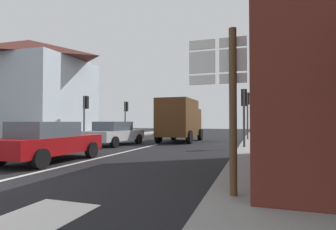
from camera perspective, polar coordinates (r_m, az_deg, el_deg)
The scene contains 14 objects.
ground_plane at distance 15.33m, azimuth -5.05°, elevation -6.92°, with size 80.00×80.00×0.00m, color black.
sidewalk_right at distance 12.10m, azimuth 19.39°, elevation -8.00°, with size 2.23×44.00×0.14m, color gray.
sidewalk_left at distance 17.24m, azimuth -27.46°, elevation -5.92°, with size 2.23×44.00×0.14m, color gray.
lane_centre_stripe at distance 11.78m, azimuth -12.84°, elevation -8.54°, with size 0.16×12.00×0.01m, color silver.
lane_turn_arrow at distance 4.64m, azimuth -28.62°, elevation -19.77°, with size 1.20×2.20×0.01m, color silver.
clapboard_house_left at distance 24.40m, azimuth -27.57°, elevation 4.91°, with size 9.35×7.75×8.11m.
sedan_near at distance 10.75m, azimuth -24.18°, elevation -5.11°, with size 1.97×4.20×1.47m.
sedan_far at distance 16.93m, azimuth -11.29°, elevation -3.80°, with size 2.27×4.34×1.47m.
delivery_truck at distance 19.45m, azimuth 2.54°, elevation -0.88°, with size 2.54×5.03×3.05m.
route_sign_post at distance 5.06m, azimuth 13.72°, elevation 4.58°, with size 1.66×0.14×3.20m.
traffic_light_far_left at distance 25.10m, azimuth -8.98°, elevation 0.86°, with size 0.30×0.49×3.32m.
traffic_light_near_right at distance 14.82m, azimuth 15.95°, elevation 2.13°, with size 0.30×0.49×3.21m.
traffic_light_far_right at distance 21.26m, azimuth 16.63°, elevation 2.03°, with size 0.30×0.49×3.68m.
traffic_light_near_left at distance 19.79m, azimuth -17.23°, elevation 1.43°, with size 0.30×0.49×3.28m.
Camera 1 is at (6.02, -4.02, 1.48)m, focal length 28.52 mm.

